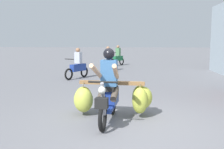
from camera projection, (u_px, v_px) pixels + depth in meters
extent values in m
plane|color=slate|center=(132.00, 127.00, 5.36)|extent=(120.00, 120.00, 0.00)
torus|color=black|center=(103.00, 117.00, 5.05)|extent=(0.13, 0.56, 0.56)
torus|color=black|center=(113.00, 103.00, 6.23)|extent=(0.13, 0.56, 0.56)
cube|color=navy|center=(107.00, 109.00, 5.54)|extent=(0.29, 0.58, 0.08)
cube|color=navy|center=(111.00, 96.00, 5.90)|extent=(0.33, 0.66, 0.36)
cube|color=black|center=(110.00, 87.00, 5.80)|extent=(0.31, 0.62, 0.10)
cylinder|color=gray|center=(103.00, 99.00, 5.07)|extent=(0.09, 0.29, 0.69)
cylinder|color=black|center=(103.00, 82.00, 4.98)|extent=(0.56, 0.09, 0.04)
sphere|color=silver|center=(102.00, 90.00, 4.92)|extent=(0.14, 0.14, 0.14)
cube|color=black|center=(102.00, 103.00, 4.92)|extent=(0.25, 0.18, 0.20)
cube|color=navy|center=(103.00, 102.00, 5.01)|extent=(0.12, 0.29, 0.04)
cube|color=olive|center=(112.00, 83.00, 6.02)|extent=(1.50, 0.23, 0.08)
cube|color=olive|center=(113.00, 83.00, 6.20)|extent=(1.35, 0.19, 0.06)
ellipsoid|color=#AFB93F|center=(83.00, 99.00, 6.28)|extent=(0.47, 0.44, 0.58)
cylinder|color=#998459|center=(83.00, 84.00, 6.24)|extent=(0.02, 0.02, 0.16)
ellipsoid|color=#B1BC41|center=(140.00, 101.00, 5.88)|extent=(0.36, 0.33, 0.59)
cylinder|color=#998459|center=(140.00, 86.00, 5.84)|extent=(0.02, 0.02, 0.12)
ellipsoid|color=#B0BA40|center=(143.00, 98.00, 6.04)|extent=(0.51, 0.47, 0.52)
cylinder|color=#998459|center=(143.00, 85.00, 6.01)|extent=(0.02, 0.02, 0.12)
ellipsoid|color=#BDC74D|center=(140.00, 97.00, 6.23)|extent=(0.46, 0.44, 0.57)
cylinder|color=#998459|center=(140.00, 84.00, 6.19)|extent=(0.02, 0.02, 0.12)
ellipsoid|color=#B7C247|center=(83.00, 100.00, 6.10)|extent=(0.46, 0.42, 0.57)
cylinder|color=#998459|center=(83.00, 86.00, 6.05)|extent=(0.02, 0.02, 0.16)
cube|color=#386699|center=(109.00, 73.00, 5.64)|extent=(0.36, 0.25, 0.56)
sphere|color=black|center=(109.00, 54.00, 5.57)|extent=(0.24, 0.24, 0.24)
cylinder|color=tan|center=(116.00, 72.00, 5.27)|extent=(0.10, 0.72, 0.39)
cylinder|color=tan|center=(97.00, 72.00, 5.33)|extent=(0.20, 0.72, 0.39)
cylinder|color=#4C4238|center=(115.00, 94.00, 5.55)|extent=(0.17, 0.45, 0.27)
cylinder|color=#4C4238|center=(102.00, 94.00, 5.60)|extent=(0.17, 0.45, 0.27)
torus|color=black|center=(69.00, 74.00, 11.59)|extent=(0.31, 0.50, 0.52)
torus|color=black|center=(84.00, 72.00, 12.52)|extent=(0.31, 0.50, 0.52)
cube|color=navy|center=(78.00, 68.00, 12.11)|extent=(0.63, 0.91, 0.32)
cylinder|color=black|center=(69.00, 59.00, 11.55)|extent=(0.46, 0.26, 0.04)
cube|color=#B2B7C6|center=(78.00, 58.00, 12.06)|extent=(0.36, 0.32, 0.52)
sphere|color=#9E7051|center=(78.00, 50.00, 12.00)|extent=(0.20, 0.20, 0.20)
torus|color=black|center=(112.00, 62.00, 17.76)|extent=(0.34, 0.48, 0.52)
torus|color=black|center=(122.00, 61.00, 18.64)|extent=(0.34, 0.48, 0.52)
cube|color=#196638|center=(118.00, 58.00, 18.25)|extent=(0.68, 0.89, 0.32)
cylinder|color=black|center=(113.00, 53.00, 17.71)|extent=(0.44, 0.30, 0.04)
cube|color=#4C7F51|center=(118.00, 52.00, 18.20)|extent=(0.36, 0.33, 0.52)
sphere|color=#9E7051|center=(118.00, 47.00, 18.14)|extent=(0.20, 0.20, 0.20)
torus|color=black|center=(110.00, 65.00, 15.66)|extent=(0.12, 0.52, 0.52)
torus|color=black|center=(107.00, 67.00, 14.58)|extent=(0.12, 0.52, 0.52)
cube|color=navy|center=(108.00, 62.00, 14.99)|extent=(0.31, 0.92, 0.32)
cylinder|color=black|center=(110.00, 54.00, 15.53)|extent=(0.50, 0.08, 0.04)
cube|color=#B2B7C6|center=(108.00, 54.00, 14.92)|extent=(0.32, 0.22, 0.52)
sphere|color=#9E7051|center=(108.00, 48.00, 14.89)|extent=(0.20, 0.20, 0.20)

